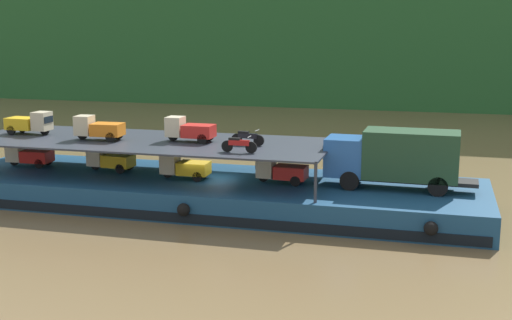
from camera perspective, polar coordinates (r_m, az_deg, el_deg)
The scene contains 13 objects.
ground_plane at distance 38.18m, azimuth -3.78°, elevation -3.77°, with size 400.00×400.00×0.00m, color brown.
cargo_barge at distance 37.98m, azimuth -3.81°, elevation -2.69°, with size 30.07×8.68×1.50m.
covered_lorry at distance 35.85m, azimuth 11.70°, elevation 0.26°, with size 7.90×2.45×3.10m.
cargo_rack at distance 38.83m, azimuth -9.16°, elevation 1.56°, with size 20.87×7.35×2.00m.
mini_truck_lower_stern at distance 43.24m, azimuth -18.64°, elevation 0.42°, with size 2.79×1.30×1.38m.
mini_truck_lower_aft at distance 40.57m, azimuth -12.24°, elevation 0.07°, with size 2.78×1.28×1.38m.
mini_truck_lower_mid at distance 37.79m, azimuth -6.08°, elevation -0.56°, with size 2.75×1.21×1.38m.
mini_truck_lower_fore at distance 36.61m, azimuth 2.11°, elevation -0.89°, with size 2.79×1.28×1.38m.
mini_truck_upper_stern at distance 42.58m, azimuth -18.53°, elevation 2.99°, with size 2.77×1.26×1.38m.
mini_truck_upper_mid at distance 39.33m, azimuth -13.17°, elevation 2.64°, with size 2.80×1.30×1.38m.
mini_truck_upper_fore at distance 37.96m, azimuth -5.66°, elevation 2.58°, with size 2.76×1.23×1.38m.
motorcycle_upper_port at distance 34.59m, azimuth -1.46°, elevation 1.34°, with size 1.90×0.55×0.87m.
motorcycle_upper_centre at distance 36.72m, azimuth -0.73°, elevation 1.93°, with size 1.90×0.55×0.87m.
Camera 1 is at (12.10, -34.82, 9.95)m, focal length 47.41 mm.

